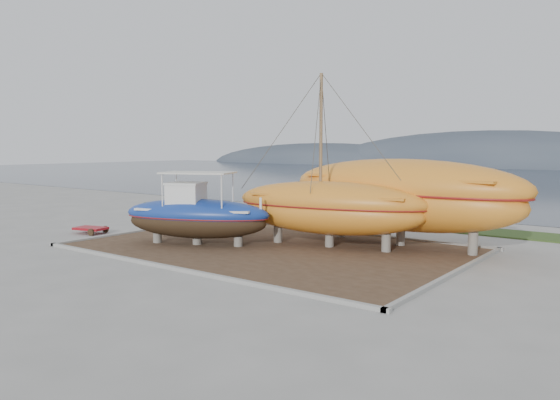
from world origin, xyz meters
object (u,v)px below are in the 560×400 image
Objects in this scene: blue_caique at (197,208)px; orange_bare_hull at (401,203)px; white_dinghy at (212,222)px; red_trailer at (91,230)px; orange_sailboat at (330,161)px.

orange_bare_hull reaches higher than blue_caique.
orange_bare_hull reaches higher than white_dinghy.
white_dinghy is 1.57× the size of red_trailer.
blue_caique is 7.07m from orange_sailboat.
red_trailer is at bearing -151.36° from orange_bare_hull.
red_trailer is at bearing -172.02° from orange_sailboat.
blue_caique is at bearing -159.09° from orange_sailboat.
orange_sailboat is 4.20m from orange_bare_hull.
white_dinghy is at bearing 21.90° from red_trailer.
blue_caique is at bearing -6.95° from red_trailer.
orange_sailboat is at bearing -13.37° from white_dinghy.
blue_caique is at bearing -139.21° from orange_bare_hull.
orange_sailboat reaches higher than red_trailer.
orange_sailboat reaches higher than orange_bare_hull.
red_trailer is (-7.61, -1.01, -1.70)m from blue_caique.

